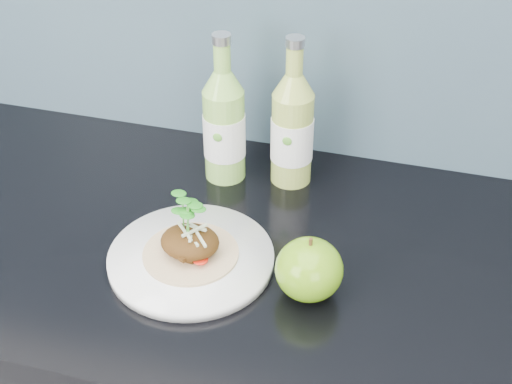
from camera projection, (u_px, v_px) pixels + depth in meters
dinner_plate at (191, 258)px, 1.02m from camera, size 0.28×0.28×0.02m
pork_taco at (190, 239)px, 1.00m from camera, size 0.14×0.14×0.09m
green_apple at (309, 269)px, 0.95m from camera, size 0.11×0.11×0.10m
cider_bottle_left at (224, 126)px, 1.15m from camera, size 0.08×0.08×0.25m
cider_bottle_right at (292, 129)px, 1.14m from camera, size 0.09×0.09×0.25m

